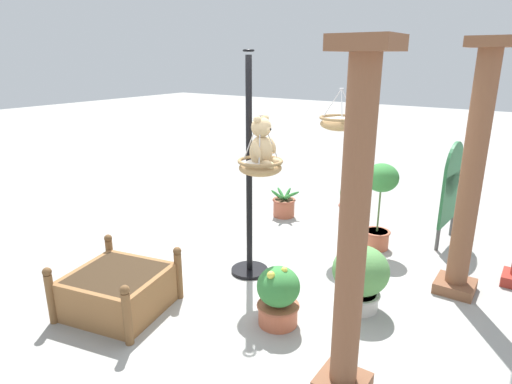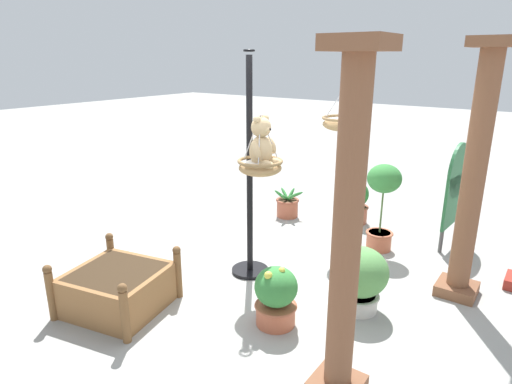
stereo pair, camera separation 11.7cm
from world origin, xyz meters
The scene contains 14 objects.
ground_plane centered at (0.00, 0.00, 0.00)m, with size 40.00×40.00×0.00m, color #9E9E99.
display_pole_central centered at (-0.12, -0.14, 0.81)m, with size 0.44×0.44×2.55m.
hanging_basket_with_teddy centered at (0.03, 0.11, 1.38)m, with size 0.48×0.48×0.64m.
teddy_bear centered at (0.03, 0.14, 1.61)m, with size 0.37×0.33×0.54m.
hanging_basket_left_high centered at (-1.52, 0.31, 1.66)m, with size 0.53×0.53×0.54m.
greenhouse_pillar_left centered at (1.08, 1.58, 1.26)m, with size 0.39×0.39×2.61m.
greenhouse_pillar_right centered at (-1.02, 2.00, 1.28)m, with size 0.42×0.42×2.66m.
wooden_planter_box centered at (1.30, -0.77, 0.23)m, with size 1.11×1.14×0.59m.
potted_plant_flowering_red centered at (-2.01, -0.78, 0.18)m, with size 0.47×0.45×0.45m.
potted_plant_tall_leafy centered at (-1.64, 0.88, 0.72)m, with size 0.44×0.44×1.17m.
potted_plant_bushy_green centered at (0.60, 0.70, 0.30)m, with size 0.42×0.42×0.61m.
potted_plant_small_succulent centered at (-2.40, 0.21, 0.33)m, with size 0.41×0.41×0.69m.
potted_plant_conical_shrub centered at (-0.11, 1.24, 0.37)m, with size 0.57×0.57×0.68m.
display_sign_board centered at (-2.36, 1.61, 0.83)m, with size 0.74×0.10×1.42m.
Camera 1 is at (3.75, 2.59, 2.48)m, focal length 30.56 mm.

